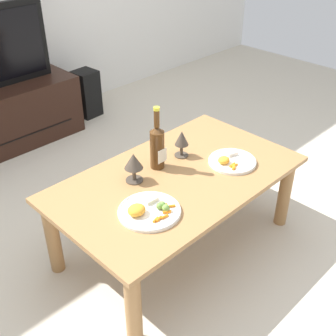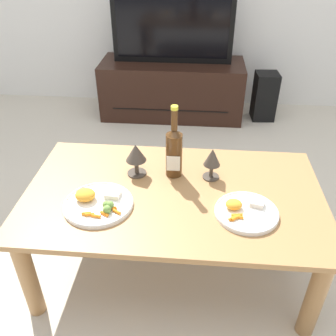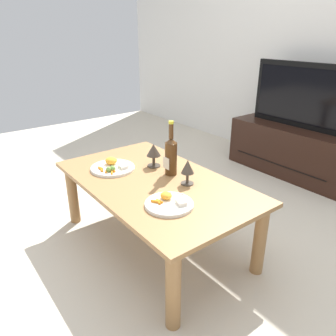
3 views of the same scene
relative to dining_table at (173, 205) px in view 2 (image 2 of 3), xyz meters
The scene contains 10 objects.
ground_plane 0.37m from the dining_table, ahead, with size 6.40×6.40×0.00m, color beige.
dining_table is the anchor object (origin of this frame).
tv_stand 1.70m from the dining_table, 94.56° to the left, with size 1.16×0.46×0.45m.
tv_screen 1.73m from the dining_table, 94.56° to the left, with size 0.94×0.05×0.56m.
floor_speaker 1.79m from the dining_table, 69.27° to the left, with size 0.18×0.18×0.39m, color black.
wine_bottle 0.24m from the dining_table, 93.73° to the left, with size 0.07×0.07×0.33m.
goblet_left 0.27m from the dining_table, 145.33° to the left, with size 0.09×0.09×0.15m.
goblet_right 0.26m from the dining_table, 37.49° to the left, with size 0.07×0.07×0.15m.
dinner_plate_left 0.33m from the dining_table, 159.06° to the right, with size 0.28×0.28×0.06m.
dinner_plate_right 0.32m from the dining_table, 21.28° to the right, with size 0.25×0.25×0.05m.
Camera 2 is at (0.08, -1.22, 1.39)m, focal length 39.14 mm.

